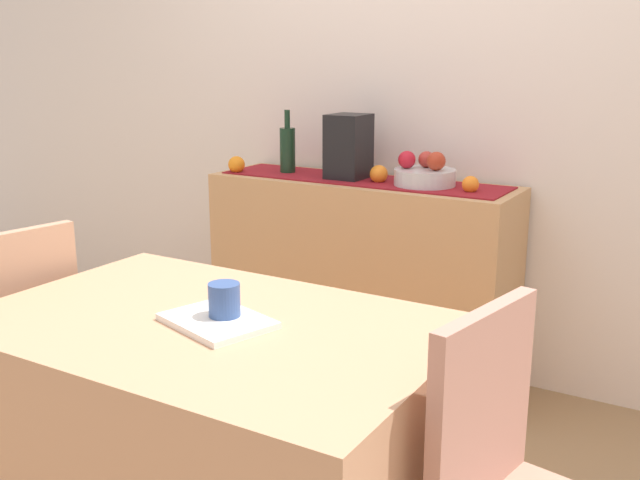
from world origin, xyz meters
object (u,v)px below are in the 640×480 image
object	(u,v)px
fruit_bowl	(425,177)
coffee_cup	(224,303)
wine_bottle	(288,149)
open_book	(217,321)
sideboard_console	(360,278)
dining_table	(214,445)
coffee_maker	(349,147)
chair_near_window	(8,402)

from	to	relation	value
fruit_bowl	coffee_cup	distance (m)	1.39
wine_bottle	open_book	size ratio (longest dim) A/B	1.05
sideboard_console	coffee_cup	size ratio (longest dim) A/B	12.77
sideboard_console	dining_table	distance (m)	1.42
sideboard_console	fruit_bowl	xyz separation A→B (m)	(0.30, 0.00, 0.49)
coffee_maker	dining_table	xyz separation A→B (m)	(0.34, -1.39, -0.67)
open_book	coffee_cup	bearing A→B (deg)	89.52
open_book	coffee_cup	xyz separation A→B (m)	(0.01, 0.02, 0.05)
coffee_maker	open_book	distance (m)	1.48
sideboard_console	wine_bottle	size ratio (longest dim) A/B	4.72
fruit_bowl	open_book	world-z (taller)	fruit_bowl
coffee_maker	coffee_cup	size ratio (longest dim) A/B	2.64
fruit_bowl	wine_bottle	distance (m)	0.69
sideboard_console	coffee_cup	world-z (taller)	sideboard_console
open_book	dining_table	bearing A→B (deg)	-177.00
coffee_cup	chair_near_window	distance (m)	1.09
coffee_cup	chair_near_window	size ratio (longest dim) A/B	0.12
open_book	coffee_cup	world-z (taller)	coffee_cup
coffee_cup	fruit_bowl	bearing A→B (deg)	90.72
dining_table	open_book	bearing A→B (deg)	-14.26
fruit_bowl	wine_bottle	xyz separation A→B (m)	(-0.69, 0.00, 0.07)
sideboard_console	open_book	world-z (taller)	sideboard_console
sideboard_console	dining_table	world-z (taller)	sideboard_console
dining_table	chair_near_window	size ratio (longest dim) A/B	1.44
wine_bottle	open_book	xyz separation A→B (m)	(0.70, -1.40, -0.26)
sideboard_console	dining_table	xyz separation A→B (m)	(0.27, -1.39, -0.08)
sideboard_console	wine_bottle	distance (m)	0.68
sideboard_console	wine_bottle	world-z (taller)	wine_bottle
sideboard_console	chair_near_window	world-z (taller)	chair_near_window
dining_table	chair_near_window	bearing A→B (deg)	-179.83
coffee_maker	sideboard_console	bearing A→B (deg)	0.00
open_book	wine_bottle	bearing A→B (deg)	133.67
coffee_maker	open_book	size ratio (longest dim) A/B	1.02
coffee_cup	chair_near_window	world-z (taller)	chair_near_window
coffee_maker	chair_near_window	xyz separation A→B (m)	(-0.57, -1.39, -0.77)
wine_bottle	coffee_maker	bearing A→B (deg)	0.00
fruit_bowl	chair_near_window	world-z (taller)	fruit_bowl
coffee_maker	dining_table	distance (m)	1.58
wine_bottle	dining_table	world-z (taller)	wine_bottle
sideboard_console	coffee_cup	distance (m)	1.46
sideboard_console	wine_bottle	xyz separation A→B (m)	(-0.39, 0.00, 0.56)
coffee_cup	sideboard_console	bearing A→B (deg)	102.94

